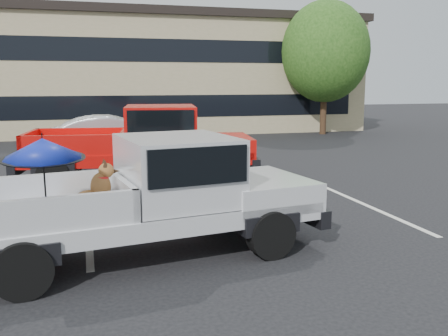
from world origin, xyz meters
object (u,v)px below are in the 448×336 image
(silver_pickup, at_px, (164,189))
(tree_right, at_px, (325,52))
(silver_sedan, at_px, (115,139))
(tree_back, at_px, (226,55))
(red_pickup, at_px, (154,141))

(silver_pickup, bearing_deg, tree_right, 47.31)
(tree_right, bearing_deg, silver_pickup, -124.15)
(tree_right, bearing_deg, silver_sedan, -150.53)
(tree_back, height_order, red_pickup, tree_back)
(tree_right, distance_m, red_pickup, 14.70)
(red_pickup, bearing_deg, tree_right, 52.95)
(red_pickup, bearing_deg, silver_pickup, -88.29)
(tree_right, relative_size, red_pickup, 1.03)
(red_pickup, distance_m, silver_sedan, 4.03)
(red_pickup, height_order, silver_sedan, red_pickup)
(tree_back, height_order, silver_pickup, tree_back)
(tree_right, xyz_separation_m, tree_back, (-3.00, 8.00, 0.20))
(tree_back, xyz_separation_m, red_pickup, (-7.18, -18.15, -3.27))
(tree_right, relative_size, silver_sedan, 1.42)
(tree_back, distance_m, silver_sedan, 16.70)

